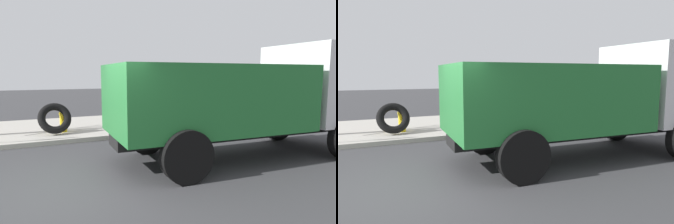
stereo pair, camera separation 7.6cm
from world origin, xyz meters
TOP-DOWN VIEW (x-y plane):
  - ground_plane at (0.00, 0.00)m, footprint 80.00×80.00m
  - sidewalk_curb at (0.00, 6.50)m, footprint 36.00×5.00m
  - fire_hydrant at (0.39, 5.32)m, footprint 0.28×0.62m
  - loose_tire at (0.09, 5.02)m, footprint 1.11×0.72m
  - dump_truck_green at (4.60, 0.50)m, footprint 7.11×3.08m

SIDE VIEW (x-z plane):
  - ground_plane at x=0.00m, z-range 0.00..0.00m
  - sidewalk_curb at x=0.00m, z-range 0.00..0.15m
  - fire_hydrant at x=0.39m, z-range 0.17..0.97m
  - loose_tire at x=0.09m, z-range 0.15..1.24m
  - dump_truck_green at x=4.60m, z-range 0.11..3.11m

